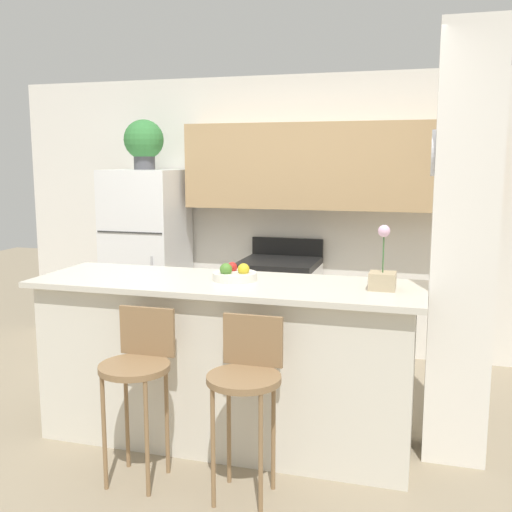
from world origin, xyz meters
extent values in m
plane|color=gray|center=(0.00, 0.00, 0.00)|extent=(14.00, 14.00, 0.00)
cube|color=white|center=(0.00, 2.01, 1.27)|extent=(5.60, 0.06, 2.55)
cube|color=tan|center=(0.35, 1.82, 1.73)|extent=(2.60, 0.32, 0.75)
cube|color=silver|center=(-0.06, 1.84, 1.62)|extent=(0.75, 0.28, 0.12)
cube|color=white|center=(1.40, 0.20, 1.27)|extent=(0.36, 0.32, 2.55)
cylinder|color=silver|center=(1.21, 0.20, 1.83)|extent=(0.02, 0.27, 0.27)
cylinder|color=white|center=(1.20, 0.20, 1.83)|extent=(0.01, 0.23, 0.23)
cube|color=silver|center=(0.00, 0.00, 0.50)|extent=(2.31, 0.64, 1.01)
cube|color=beige|center=(0.00, 0.00, 1.03)|extent=(2.43, 0.76, 0.04)
cube|color=white|center=(-1.34, 1.62, 0.58)|extent=(0.66, 0.66, 1.16)
cube|color=white|center=(-1.34, 1.62, 1.43)|extent=(0.66, 0.66, 0.54)
cube|color=#333333|center=(-1.34, 1.28, 1.16)|extent=(0.63, 0.01, 0.01)
cylinder|color=#B2B2B7|center=(-1.12, 1.27, 0.64)|extent=(0.02, 0.02, 0.64)
cube|color=white|center=(-0.06, 1.63, 0.43)|extent=(0.67, 0.66, 0.85)
cube|color=black|center=(-0.06, 1.63, 0.88)|extent=(0.67, 0.66, 0.06)
cube|color=black|center=(-0.06, 1.94, 0.99)|extent=(0.67, 0.04, 0.16)
cube|color=black|center=(-0.06, 1.30, 0.47)|extent=(0.40, 0.01, 0.27)
cylinder|color=olive|center=(-0.31, -0.62, 0.67)|extent=(0.39, 0.39, 0.03)
cube|color=olive|center=(-0.31, -0.46, 0.82)|extent=(0.33, 0.02, 0.28)
cylinder|color=olive|center=(-0.44, -0.75, 0.32)|extent=(0.02, 0.02, 0.65)
cylinder|color=olive|center=(-0.19, -0.75, 0.32)|extent=(0.02, 0.02, 0.65)
cylinder|color=olive|center=(-0.44, -0.49, 0.32)|extent=(0.02, 0.02, 0.65)
cylinder|color=olive|center=(-0.19, -0.49, 0.32)|extent=(0.02, 0.02, 0.65)
cylinder|color=olive|center=(0.31, -0.62, 0.67)|extent=(0.39, 0.39, 0.03)
cube|color=olive|center=(0.31, -0.46, 0.82)|extent=(0.33, 0.02, 0.28)
cylinder|color=olive|center=(0.19, -0.75, 0.32)|extent=(0.02, 0.02, 0.65)
cylinder|color=olive|center=(0.44, -0.75, 0.32)|extent=(0.02, 0.02, 0.65)
cylinder|color=olive|center=(0.19, -0.49, 0.32)|extent=(0.02, 0.02, 0.65)
cylinder|color=olive|center=(0.44, -0.49, 0.32)|extent=(0.02, 0.02, 0.65)
cylinder|color=#4C4C51|center=(-1.34, 1.62, 1.77)|extent=(0.19, 0.19, 0.14)
sphere|color=#387F3D|center=(-1.34, 1.62, 1.97)|extent=(0.36, 0.36, 0.36)
cube|color=tan|center=(0.96, 0.03, 1.09)|extent=(0.15, 0.15, 0.10)
cylinder|color=#386633|center=(0.96, 0.03, 1.25)|extent=(0.01, 0.01, 0.22)
sphere|color=#E5B2D1|center=(0.96, 0.03, 1.38)|extent=(0.07, 0.07, 0.07)
cylinder|color=silver|center=(0.05, 0.05, 1.07)|extent=(0.28, 0.28, 0.05)
sphere|color=gold|center=(0.11, 0.04, 1.12)|extent=(0.07, 0.07, 0.07)
sphere|color=red|center=(0.01, 0.10, 1.11)|extent=(0.07, 0.07, 0.07)
sphere|color=#4C7F2D|center=(0.01, 0.00, 1.12)|extent=(0.08, 0.08, 0.08)
camera|label=1|loc=(1.19, -3.44, 1.78)|focal=42.00mm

